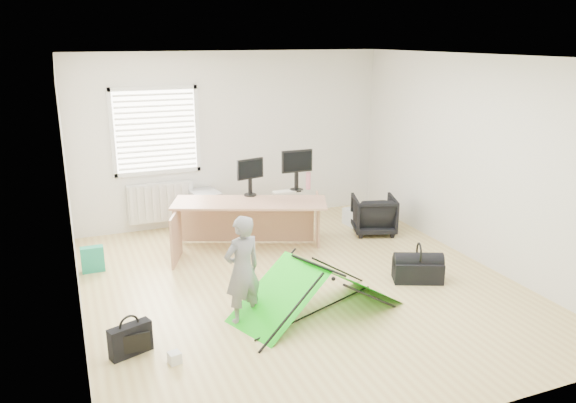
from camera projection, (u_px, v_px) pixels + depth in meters
name	position (u px, v px, depth m)	size (l,w,h in m)	color
ground	(300.00, 285.00, 6.84)	(5.50, 5.50, 0.00)	tan
back_wall	(233.00, 138.00, 8.90)	(5.00, 0.02, 2.70)	silver
window	(156.00, 131.00, 8.38)	(1.20, 0.06, 1.20)	silver
radiator	(161.00, 202.00, 8.65)	(1.00, 0.12, 0.60)	silver
desk	(250.00, 226.00, 7.84)	(2.11, 0.67, 0.72)	#A7775D
filing_cabinet	(205.00, 210.00, 8.71)	(0.40, 0.53, 0.62)	#A2A3A7
monitor_left	(250.00, 182.00, 7.98)	(0.41, 0.09, 0.40)	black
monitor_right	(296.00, 176.00, 8.22)	(0.47, 0.10, 0.45)	black
keyboard	(287.00, 191.00, 8.21)	(0.42, 0.14, 0.02)	beige
thermos	(308.00, 181.00, 8.33)	(0.07, 0.07, 0.26)	#D27584
office_chair	(374.00, 215.00, 8.57)	(0.62, 0.64, 0.58)	black
person	(242.00, 270.00, 5.80)	(0.43, 0.28, 1.18)	slate
kite	(317.00, 289.00, 6.08)	(1.79, 0.79, 0.56)	#18D914
storage_crate	(360.00, 216.00, 9.01)	(0.47, 0.33, 0.26)	silver
tote_bag	(93.00, 259.00, 7.18)	(0.28, 0.12, 0.34)	#1C8966
laptop_bag	(130.00, 340.00, 5.30)	(0.41, 0.12, 0.31)	black
white_box	(175.00, 358.00, 5.19)	(0.11, 0.11, 0.11)	silver
duffel_bag	(418.00, 271.00, 6.92)	(0.59, 0.30, 0.26)	black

